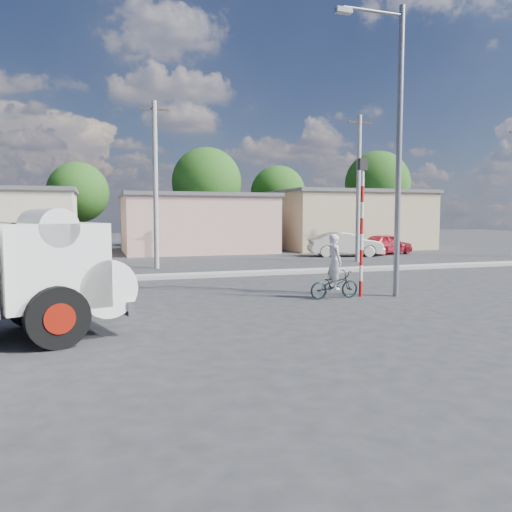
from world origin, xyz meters
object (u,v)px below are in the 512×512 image
object	(u,v)px
cyclist	(334,271)
car_red	(386,244)
car_cream	(345,244)
streetlight	(395,139)
bicycle	(334,285)
traffic_pole	(362,215)

from	to	relation	value
cyclist	car_red	distance (m)	18.46
car_cream	car_red	size ratio (longest dim) A/B	1.16
streetlight	car_cream	bearing A→B (deg)	67.30
car_cream	streetlight	bearing A→B (deg)	171.36
bicycle	streetlight	distance (m)	4.93
bicycle	car_red	bearing A→B (deg)	-39.92
car_cream	traffic_pole	xyz separation A→B (m)	(-6.89, -13.93, 1.84)
bicycle	cyclist	xyz separation A→B (m)	(0.00, 0.00, 0.42)
car_red	traffic_pole	size ratio (longest dim) A/B	0.91
car_red	traffic_pole	world-z (taller)	traffic_pole
car_red	streetlight	size ratio (longest dim) A/B	0.44
cyclist	car_cream	distance (m)	16.08
bicycle	traffic_pole	distance (m)	2.38
streetlight	cyclist	bearing A→B (deg)	173.85
cyclist	car_red	size ratio (longest dim) A/B	0.43
bicycle	cyclist	world-z (taller)	cyclist
bicycle	car_red	world-z (taller)	car_red
bicycle	car_red	size ratio (longest dim) A/B	0.41
traffic_pole	streetlight	bearing A→B (deg)	-17.73
car_cream	streetlight	size ratio (longest dim) A/B	0.51
car_cream	traffic_pole	distance (m)	15.65
car_cream	car_red	bearing A→B (deg)	-64.86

